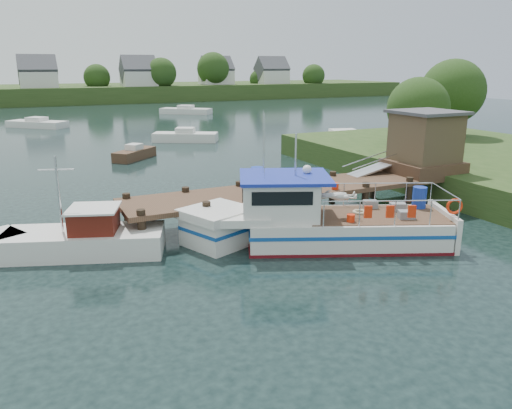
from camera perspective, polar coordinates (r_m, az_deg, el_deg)
name	(u,v)px	position (r m, az deg, el deg)	size (l,w,h in m)	color
ground_plane	(262,222)	(21.77, 0.68, -2.03)	(160.00, 160.00, 0.00)	black
far_shore	(68,90)	(101.50, -20.73, 12.11)	(140.00, 42.55, 9.22)	#334B1E
dock	(384,160)	(24.72, 14.42, 4.97)	(16.60, 3.00, 4.78)	#4E3525
lobster_boat	(313,221)	(19.04, 6.51, -1.87)	(10.09, 6.26, 5.02)	silver
work_boat	(74,239)	(19.14, -20.05, -3.73)	(6.77, 3.90, 3.60)	silver
moored_rowboat	(135,153)	(37.50, -13.71, 5.69)	(3.65, 3.59, 1.11)	#4E3525
moored_far	(186,111)	(71.98, -8.02, 10.58)	(7.00, 6.34, 1.20)	silver
moored_b	(185,136)	(45.41, -8.07, 7.71)	(5.88, 4.41, 1.25)	silver
moored_c	(344,139)	(44.30, 10.01, 7.43)	(8.29, 4.55, 1.24)	silver
moored_d	(37,124)	(60.45, -23.73, 8.46)	(6.42, 6.17, 1.13)	silver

